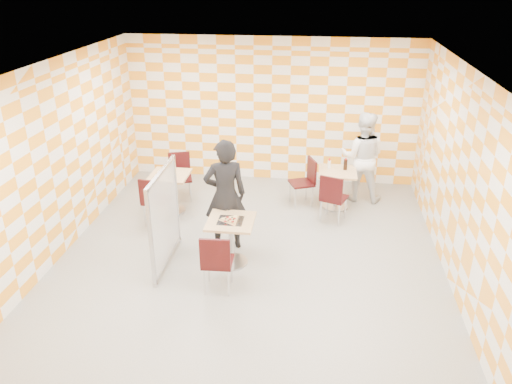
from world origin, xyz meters
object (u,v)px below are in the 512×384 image
second_table (337,183)px  chair_second_front (333,195)px  main_table (231,234)px  empty_table (170,186)px  chair_second_side (306,178)px  chair_empty_near (154,198)px  man_dark (225,195)px  man_white (362,157)px  chair_main_front (217,260)px  soda_bottle (345,165)px  partition (164,218)px  chair_empty_far (180,172)px  sport_bottle (329,164)px

second_table → chair_second_front: (-0.09, -0.66, 0.04)m
main_table → empty_table: same height
chair_second_side → chair_empty_near: size_ratio=1.00×
main_table → man_dark: size_ratio=0.40×
second_table → man_white: 0.75m
chair_main_front → soda_bottle: 3.61m
partition → chair_empty_far: bearing=100.1°
chair_second_side → man_dark: (-1.23, -1.78, 0.38)m
second_table → sport_bottle: sport_bottle is taller
sport_bottle → empty_table: bearing=-167.0°
empty_table → partition: (0.45, -1.76, 0.28)m
partition → man_white: 4.16m
main_table → chair_second_side: 2.51m
second_table → empty_table: same height
chair_empty_far → sport_bottle: 2.90m
chair_empty_near → man_white: size_ratio=0.52×
chair_main_front → chair_second_side: 3.27m
chair_main_front → man_white: (2.17, 3.45, 0.34)m
main_table → second_table: 2.75m
chair_second_side → partition: (-2.05, -2.40, 0.25)m
main_table → chair_empty_near: 1.86m
chair_second_front → man_dark: size_ratio=0.50×
empty_table → man_white: (3.54, 1.02, 0.38)m
chair_second_front → chair_empty_far: (-2.96, 0.70, 0.00)m
partition → chair_empty_near: bearing=115.9°
man_dark → chair_second_front: bearing=-165.5°
chair_empty_near → partition: 1.30m
main_table → chair_empty_far: 2.66m
sport_bottle → second_table: bearing=-31.9°
second_table → soda_bottle: bearing=28.7°
chair_empty_near → chair_empty_far: same height
chair_main_front → man_dark: (-0.11, 1.29, 0.38)m
sport_bottle → partition: bearing=-135.4°
chair_main_front → chair_second_side: same height
chair_empty_near → man_white: (3.66, 1.63, 0.34)m
partition → chair_second_side: bearing=49.4°
chair_main_front → sport_bottle: (1.54, 3.11, 0.29)m
soda_bottle → second_table: bearing=-151.3°
chair_main_front → chair_empty_near: (-1.48, 1.82, 0.00)m
partition → empty_table: bearing=104.2°
chair_empty_far → man_white: size_ratio=0.52×
empty_table → chair_second_side: bearing=14.2°
second_table → partition: partition is taller
chair_second_side → chair_empty_far: same height
second_table → sport_bottle: 0.38m
main_table → chair_second_front: (1.55, 1.56, 0.04)m
chair_main_front → chair_empty_far: 3.34m
main_table → chair_second_side: chair_second_side is taller
chair_empty_far → man_dark: 2.19m
man_white → soda_bottle: bearing=54.9°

